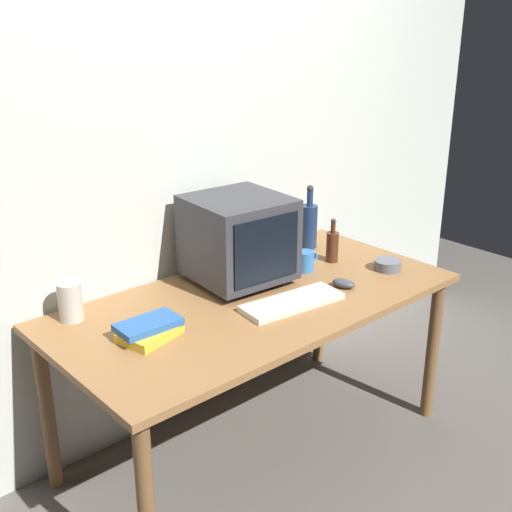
# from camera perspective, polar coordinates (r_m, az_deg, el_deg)

# --- Properties ---
(ground_plane) EXTENTS (6.00, 6.00, 0.00)m
(ground_plane) POSITION_cam_1_polar(r_m,az_deg,el_deg) (3.01, 0.00, -16.28)
(ground_plane) COLOR #56514C
(back_wall) EXTENTS (4.00, 0.08, 2.50)m
(back_wall) POSITION_cam_1_polar(r_m,az_deg,el_deg) (2.82, -6.47, 9.19)
(back_wall) COLOR beige
(back_wall) RESTS_ON ground
(desk) EXTENTS (1.66, 0.83, 0.72)m
(desk) POSITION_cam_1_polar(r_m,az_deg,el_deg) (2.67, 0.00, -5.18)
(desk) COLOR olive
(desk) RESTS_ON ground
(crt_monitor) EXTENTS (0.41, 0.41, 0.37)m
(crt_monitor) POSITION_cam_1_polar(r_m,az_deg,el_deg) (2.72, -1.56, 1.52)
(crt_monitor) COLOR #333338
(crt_monitor) RESTS_ON desk
(keyboard) EXTENTS (0.44, 0.20, 0.02)m
(keyboard) POSITION_cam_1_polar(r_m,az_deg,el_deg) (2.57, 3.16, -4.06)
(keyboard) COLOR beige
(keyboard) RESTS_ON desk
(computer_mouse) EXTENTS (0.09, 0.11, 0.04)m
(computer_mouse) POSITION_cam_1_polar(r_m,az_deg,el_deg) (2.74, 7.67, -2.38)
(computer_mouse) COLOR #3F3F47
(computer_mouse) RESTS_ON desk
(bottle_tall) EXTENTS (0.08, 0.08, 0.31)m
(bottle_tall) POSITION_cam_1_polar(r_m,az_deg,el_deg) (3.15, 4.66, 2.78)
(bottle_tall) COLOR navy
(bottle_tall) RESTS_ON desk
(bottle_short) EXTENTS (0.06, 0.06, 0.21)m
(bottle_short) POSITION_cam_1_polar(r_m,az_deg,el_deg) (3.00, 6.69, 0.92)
(bottle_short) COLOR #472314
(bottle_short) RESTS_ON desk
(book_stack) EXTENTS (0.24, 0.19, 0.06)m
(book_stack) POSITION_cam_1_polar(r_m,az_deg,el_deg) (2.35, -9.30, -6.38)
(book_stack) COLOR gold
(book_stack) RESTS_ON desk
(mug) EXTENTS (0.12, 0.08, 0.09)m
(mug) POSITION_cam_1_polar(r_m,az_deg,el_deg) (2.89, 4.33, -0.43)
(mug) COLOR #3370B2
(mug) RESTS_ON desk
(cd_spindle) EXTENTS (0.12, 0.12, 0.04)m
(cd_spindle) POSITION_cam_1_polar(r_m,az_deg,el_deg) (2.96, 11.43, -0.76)
(cd_spindle) COLOR #595B66
(cd_spindle) RESTS_ON desk
(metal_canister) EXTENTS (0.09, 0.09, 0.15)m
(metal_canister) POSITION_cam_1_polar(r_m,az_deg,el_deg) (2.52, -15.92, -3.83)
(metal_canister) COLOR #B7B2A8
(metal_canister) RESTS_ON desk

